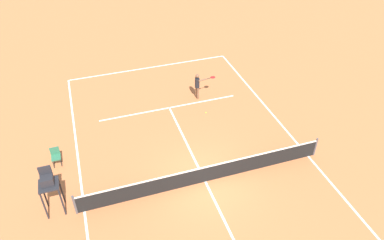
% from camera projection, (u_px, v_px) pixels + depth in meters
% --- Properties ---
extents(ground_plane, '(60.00, 60.00, 0.00)m').
position_uv_depth(ground_plane, '(205.00, 181.00, 17.13)').
color(ground_plane, '#C66B3D').
extents(court_lines, '(11.13, 22.87, 0.01)m').
position_uv_depth(court_lines, '(205.00, 181.00, 17.13)').
color(court_lines, white).
rests_on(court_lines, ground).
extents(tennis_net, '(11.73, 0.10, 1.07)m').
position_uv_depth(tennis_net, '(205.00, 174.00, 16.83)').
color(tennis_net, '#4C4C51').
rests_on(tennis_net, ground).
extents(player_serving, '(1.29, 0.46, 1.67)m').
position_uv_depth(player_serving, '(198.00, 84.00, 22.11)').
color(player_serving, brown).
rests_on(player_serving, ground).
extents(tennis_ball, '(0.07, 0.07, 0.07)m').
position_uv_depth(tennis_ball, '(206.00, 113.00, 21.42)').
color(tennis_ball, '#CCE033').
rests_on(tennis_ball, ground).
extents(umpire_chair, '(0.80, 0.80, 2.41)m').
position_uv_depth(umpire_chair, '(48.00, 184.00, 14.85)').
color(umpire_chair, '#232328').
rests_on(umpire_chair, ground).
extents(courtside_chair_mid, '(0.44, 0.46, 0.95)m').
position_uv_depth(courtside_chair_mid, '(56.00, 156.00, 17.76)').
color(courtside_chair_mid, '#262626').
rests_on(courtside_chair_mid, ground).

